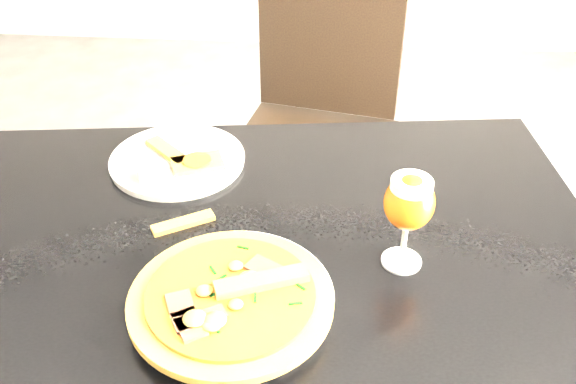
# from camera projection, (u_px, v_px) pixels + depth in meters

# --- Properties ---
(dining_table) EXTENTS (1.29, 0.94, 0.75)m
(dining_table) POSITION_uv_depth(u_px,v_px,m) (261.00, 277.00, 1.17)
(dining_table) COLOR black
(dining_table) RESTS_ON ground
(chair_far) EXTENTS (0.52, 0.52, 0.96)m
(chair_far) POSITION_uv_depth(u_px,v_px,m) (317.00, 125.00, 1.88)
(chair_far) COLOR black
(chair_far) RESTS_ON ground
(plate_main) EXTENTS (0.33, 0.33, 0.02)m
(plate_main) POSITION_uv_depth(u_px,v_px,m) (234.00, 298.00, 0.99)
(plate_main) COLOR silver
(plate_main) RESTS_ON dining_table
(pizza) EXTENTS (0.31, 0.31, 0.03)m
(pizza) POSITION_uv_depth(u_px,v_px,m) (232.00, 297.00, 0.96)
(pizza) COLOR olive
(pizza) RESTS_ON plate_main
(plate_second) EXTENTS (0.30, 0.30, 0.01)m
(plate_second) POSITION_uv_depth(u_px,v_px,m) (178.00, 160.00, 1.31)
(plate_second) COLOR silver
(plate_second) RESTS_ON dining_table
(crust_scraps) EXTENTS (0.18, 0.14, 0.01)m
(crust_scraps) POSITION_uv_depth(u_px,v_px,m) (187.00, 159.00, 1.29)
(crust_scraps) COLOR olive
(crust_scraps) RESTS_ON plate_second
(loose_crust) EXTENTS (0.11, 0.08, 0.01)m
(loose_crust) POSITION_uv_depth(u_px,v_px,m) (183.00, 223.00, 1.15)
(loose_crust) COLOR olive
(loose_crust) RESTS_ON dining_table
(sauce_cup) EXTENTS (0.06, 0.06, 0.04)m
(sauce_cup) POSITION_uv_depth(u_px,v_px,m) (153.00, 175.00, 1.24)
(sauce_cup) COLOR silver
(sauce_cup) RESTS_ON dining_table
(beer_glass) EXTENTS (0.08, 0.08, 0.17)m
(beer_glass) POSITION_uv_depth(u_px,v_px,m) (409.00, 203.00, 1.00)
(beer_glass) COLOR silver
(beer_glass) RESTS_ON dining_table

